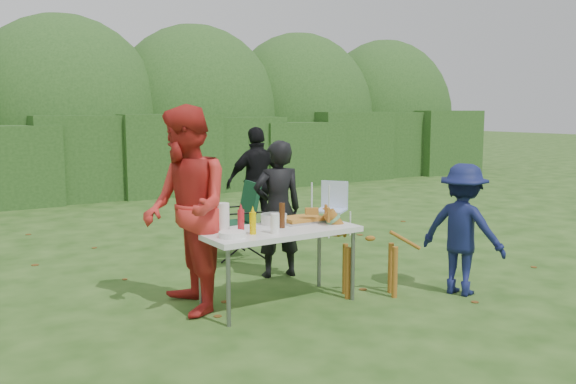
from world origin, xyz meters
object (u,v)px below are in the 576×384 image
child (463,229)px  ketchup_bottle (241,222)px  lawn_chair (331,208)px  folding_table (278,234)px  person_red_jacket (186,210)px  paper_towel_roll (223,217)px  dog (370,252)px  mustard_bottle (253,223)px  person_cook (278,209)px  person_black_puffy (258,183)px  beer_bottle (282,215)px  camping_chair (233,220)px

child → ketchup_bottle: child is taller
lawn_chair → ketchup_bottle: bearing=3.2°
folding_table → person_red_jacket: size_ratio=0.79×
person_red_jacket → lawn_chair: (3.22, 2.10, -0.56)m
child → paper_towel_roll: size_ratio=5.09×
person_red_jacket → dog: person_red_jacket is taller
person_red_jacket → mustard_bottle: bearing=60.0°
lawn_chair → ketchup_bottle: size_ratio=3.60×
person_cook → person_black_puffy: person_black_puffy is taller
person_black_puffy → paper_towel_roll: size_ratio=6.20×
beer_bottle → ketchup_bottle: bearing=-176.3°
folding_table → mustard_bottle: size_ratio=7.50×
paper_towel_roll → dog: bearing=-17.4°
dog → camping_chair: bearing=-51.1°
person_red_jacket → person_black_puffy: (2.18, 2.47, -0.15)m
person_cook → person_red_jacket: 1.47m
person_cook → ketchup_bottle: bearing=56.1°
folding_table → lawn_chair: lawn_chair is taller
person_cook → child: 1.98m
paper_towel_roll → beer_bottle: bearing=-17.1°
dog → paper_towel_roll: bearing=11.3°
lawn_chair → person_black_puffy: bearing=-56.9°
person_red_jacket → lawn_chair: 3.89m
person_red_jacket → dog: 1.88m
ketchup_bottle → paper_towel_roll: size_ratio=0.85×
lawn_chair → camping_chair: bearing=-23.1°
person_black_puffy → paper_towel_roll: (-1.86, -2.58, 0.06)m
folding_table → mustard_bottle: bearing=-163.8°
dog → paper_towel_roll: (-1.41, 0.44, 0.42)m
person_black_puffy → dog: bearing=89.0°
dog → mustard_bottle: bearing=21.1°
mustard_bottle → beer_bottle: bearing=16.0°
lawn_chair → beer_bottle: bearing=7.9°
lawn_chair → child: bearing=40.6°
person_red_jacket → dog: bearing=80.8°
person_black_puffy → camping_chair: person_black_puffy is taller
dog → lawn_chair: dog is taller
folding_table → beer_bottle: 0.18m
paper_towel_roll → ketchup_bottle: bearing=-67.1°
person_cook → ketchup_bottle: person_cook is taller
person_cook → dog: bearing=122.2°
folding_table → child: bearing=-22.0°
child → ketchup_bottle: 2.27m
person_black_puffy → dog: person_black_puffy is taller
ketchup_bottle → child: bearing=-17.7°
child → lawn_chair: child is taller
person_black_puffy → lawn_chair: 1.18m
person_cook → camping_chair: 1.09m
person_cook → camping_chair: (-0.01, 1.05, -0.28)m
child → camping_chair: size_ratio=1.38×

